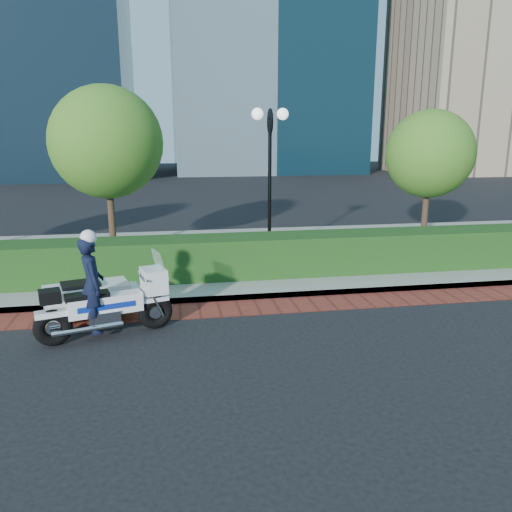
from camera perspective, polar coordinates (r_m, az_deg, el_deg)
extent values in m
plane|color=black|center=(9.51, 1.77, -8.84)|extent=(120.00, 120.00, 0.00)
cube|color=maroon|center=(10.89, 0.18, -5.84)|extent=(60.00, 1.00, 0.01)
cube|color=gray|center=(15.14, -2.80, 0.02)|extent=(60.00, 8.00, 0.15)
cube|color=#113413|center=(12.69, -1.48, 0.03)|extent=(18.00, 1.20, 1.00)
cylinder|color=black|center=(14.48, 1.52, 0.31)|extent=(0.30, 0.30, 0.30)
cylinder|color=black|center=(14.16, 1.57, 7.61)|extent=(0.10, 0.10, 3.70)
cylinder|color=black|center=(14.09, 1.62, 15.11)|extent=(0.04, 0.70, 0.70)
sphere|color=white|center=(14.03, 0.17, 15.94)|extent=(0.32, 0.32, 0.32)
sphere|color=white|center=(14.17, 3.06, 15.90)|extent=(0.32, 0.32, 0.32)
cylinder|color=#332319|center=(15.39, -16.16, 4.12)|extent=(0.20, 0.20, 2.17)
sphere|color=#3C741D|center=(15.20, -16.72, 12.34)|extent=(3.20, 3.20, 3.20)
cylinder|color=#332319|center=(17.42, 18.74, 4.58)|extent=(0.20, 0.20, 1.92)
sphere|color=#3C741D|center=(17.24, 19.24, 10.96)|extent=(2.80, 2.80, 2.80)
cube|color=gray|center=(56.28, 24.36, 23.12)|extent=(14.00, 12.00, 28.00)
torus|color=black|center=(9.56, -22.18, -7.61)|extent=(0.70, 0.39, 0.67)
torus|color=black|center=(9.82, -11.42, -6.28)|extent=(0.70, 0.39, 0.67)
cube|color=white|center=(9.55, -16.84, -5.30)|extent=(1.36, 0.69, 0.35)
cube|color=silver|center=(9.63, -17.04, -6.71)|extent=(0.65, 0.55, 0.29)
cube|color=white|center=(9.63, -11.60, -2.74)|extent=(0.55, 0.65, 0.46)
cube|color=silver|center=(9.56, -11.11, -0.61)|extent=(0.26, 0.52, 0.41)
cube|color=black|center=(9.45, -18.75, -4.35)|extent=(0.82, 0.51, 0.10)
cube|color=black|center=(9.38, -22.49, -4.29)|extent=(0.43, 0.41, 0.22)
cube|color=white|center=(10.38, -18.73, -4.64)|extent=(1.72, 1.13, 0.56)
cube|color=black|center=(10.28, -19.42, -3.08)|extent=(0.83, 0.69, 0.08)
torus|color=black|center=(10.91, -19.52, -5.23)|extent=(0.54, 0.30, 0.51)
imported|color=black|center=(9.41, -18.23, -3.14)|extent=(0.59, 0.73, 1.76)
sphere|color=white|center=(9.21, -18.62, 1.99)|extent=(0.29, 0.29, 0.29)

